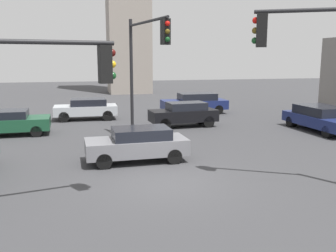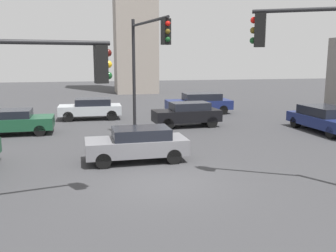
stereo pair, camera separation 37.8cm
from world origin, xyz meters
name	(u,v)px [view 2 (the right image)]	position (x,y,z in m)	size (l,w,h in m)	color
ground_plane	(164,181)	(0.00, 0.00, 0.00)	(108.60, 108.60, 0.00)	#38383A
traffic_light_0	(147,53)	(0.35, 5.47, 4.20)	(1.05, 4.55, 5.87)	black
traffic_light_1	(322,57)	(4.40, -1.60, 4.01)	(3.39, 1.99, 5.59)	black
traffic_light_2	(37,85)	(-3.56, -1.65, 3.33)	(3.71, 0.97, 4.72)	black
car_0	(199,103)	(5.56, 14.39, 0.78)	(4.67, 1.91, 1.47)	navy
car_1	(12,121)	(-6.30, 9.20, 0.70)	(4.13, 1.96, 1.31)	#19472D
car_2	(326,119)	(10.37, 6.38, 0.73)	(2.27, 4.78, 1.38)	navy
car_3	(187,114)	(3.32, 9.42, 0.77)	(4.00, 1.83, 1.44)	black
car_5	(137,144)	(-0.51, 2.64, 0.70)	(3.94, 1.74, 1.32)	slate
car_6	(91,108)	(-2.18, 13.41, 0.73)	(4.03, 1.86, 1.36)	#ADB2B7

